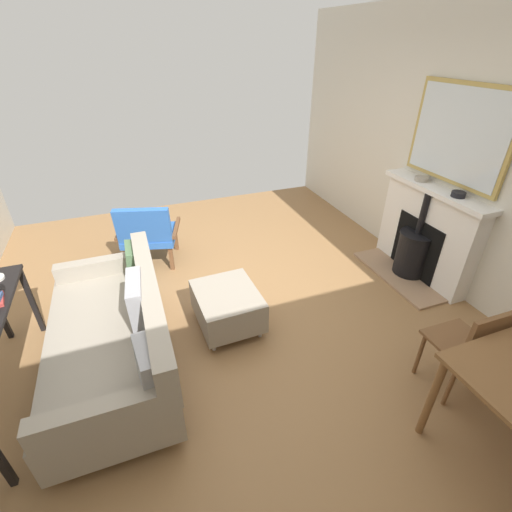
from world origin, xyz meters
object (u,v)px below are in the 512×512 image
object	(u,v)px
armchair_accent	(148,232)
fireplace	(422,238)
mantel_bowl_near	(422,178)
sofa	(117,337)
mantel_bowl_far	(459,194)
ottoman	(227,306)
dining_chair_near_fireplace	(470,344)

from	to	relation	value
armchair_accent	fireplace	bearing A→B (deg)	155.90
mantel_bowl_near	sofa	xyz separation A→B (m)	(3.30, 0.52, -0.73)
fireplace	mantel_bowl_near	world-z (taller)	mantel_bowl_near
mantel_bowl_near	sofa	distance (m)	3.42
mantel_bowl_far	ottoman	distance (m)	2.48
sofa	ottoman	xyz separation A→B (m)	(-0.97, -0.19, -0.10)
fireplace	dining_chair_near_fireplace	xyz separation A→B (m)	(0.88, 1.44, 0.03)
armchair_accent	ottoman	bearing A→B (deg)	111.61
fireplace	mantel_bowl_near	xyz separation A→B (m)	(-0.02, -0.23, 0.62)
mantel_bowl_far	armchair_accent	distance (m)	3.33
mantel_bowl_far	dining_chair_near_fireplace	bearing A→B (deg)	52.61
mantel_bowl_near	armchair_accent	world-z (taller)	mantel_bowl_near
mantel_bowl_near	armchair_accent	size ratio (longest dim) A/B	0.19
ottoman	armchair_accent	xyz separation A→B (m)	(0.55, -1.38, 0.20)
dining_chair_near_fireplace	mantel_bowl_far	bearing A→B (deg)	-127.39
fireplace	mantel_bowl_far	bearing A→B (deg)	93.82
sofa	armchair_accent	size ratio (longest dim) A/B	2.23
dining_chair_near_fireplace	sofa	bearing A→B (deg)	-25.60
mantel_bowl_near	mantel_bowl_far	xyz separation A→B (m)	(0.00, 0.49, 0.00)
sofa	armchair_accent	xyz separation A→B (m)	(-0.42, -1.57, 0.09)
sofa	dining_chair_near_fireplace	size ratio (longest dim) A/B	2.18
mantel_bowl_near	sofa	world-z (taller)	mantel_bowl_near
mantel_bowl_near	ottoman	xyz separation A→B (m)	(2.33, 0.33, -0.84)
mantel_bowl_near	sofa	bearing A→B (deg)	8.90
fireplace	dining_chair_near_fireplace	world-z (taller)	fireplace
mantel_bowl_far	ottoman	size ratio (longest dim) A/B	0.20
sofa	armchair_accent	world-z (taller)	sofa
mantel_bowl_near	armchair_accent	bearing A→B (deg)	-20.03
fireplace	ottoman	xyz separation A→B (m)	(2.31, 0.10, -0.22)
dining_chair_near_fireplace	mantel_bowl_near	bearing A→B (deg)	-118.30
fireplace	dining_chair_near_fireplace	bearing A→B (deg)	58.51
ottoman	armchair_accent	world-z (taller)	armchair_accent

